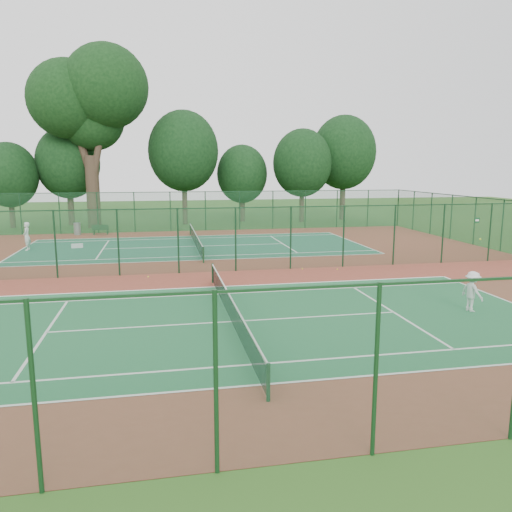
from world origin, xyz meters
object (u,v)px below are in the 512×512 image
at_px(player_near, 472,291).
at_px(kit_bag, 77,246).
at_px(bench, 100,229).
at_px(player_far, 27,236).
at_px(big_tree, 89,99).
at_px(trash_bin, 77,229).

height_order(player_near, kit_bag, player_near).
relative_size(player_near, bench, 1.16).
bearing_deg(player_far, big_tree, 166.25).
bearing_deg(big_tree, bench, -80.05).
bearing_deg(kit_bag, bench, 73.81).
distance_m(player_far, trash_bin, 7.90).
distance_m(player_near, bench, 31.24).
bearing_deg(player_near, player_far, 37.25).
distance_m(player_far, bench, 8.42).
xyz_separation_m(kit_bag, big_tree, (-0.14, 12.53, 11.53)).
bearing_deg(bench, kit_bag, -93.52).
distance_m(trash_bin, kit_bag, 7.28).
bearing_deg(trash_bin, kit_bag, -81.69).
bearing_deg(big_tree, player_far, -103.10).
bearing_deg(kit_bag, player_near, -56.93).
height_order(kit_bag, big_tree, big_tree).
bearing_deg(player_near, trash_bin, 24.72).
height_order(player_far, big_tree, big_tree).
distance_m(player_near, big_tree, 38.08).
bearing_deg(player_far, player_near, 47.12).
height_order(player_near, bench, player_near).
bearing_deg(player_near, big_tree, 18.70).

